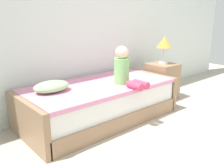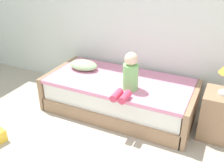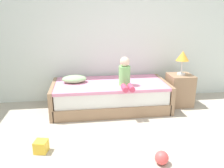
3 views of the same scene
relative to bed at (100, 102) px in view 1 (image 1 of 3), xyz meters
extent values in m
cube|color=silver|center=(0.42, 0.60, 1.20)|extent=(7.20, 0.10, 2.90)
cube|color=#997556|center=(0.00, 0.00, -0.15)|extent=(2.00, 1.00, 0.20)
cube|color=white|center=(0.00, 0.00, 0.08)|extent=(1.94, 0.94, 0.25)
cube|color=pink|center=(0.00, 0.00, 0.23)|extent=(1.98, 0.98, 0.05)
cube|color=#997556|center=(-1.02, 0.00, 0.00)|extent=(0.07, 1.00, 0.50)
cube|color=#997556|center=(1.02, 0.00, 0.00)|extent=(0.07, 1.00, 0.50)
cube|color=#997556|center=(1.35, 0.00, 0.05)|extent=(0.44, 0.44, 0.60)
cylinder|color=silver|center=(1.35, 0.00, 0.37)|extent=(0.15, 0.15, 0.03)
cylinder|color=silver|center=(1.35, 0.00, 0.50)|extent=(0.02, 0.02, 0.24)
cone|color=#F29E33|center=(1.35, 0.00, 0.71)|extent=(0.24, 0.24, 0.18)
cylinder|color=#7FC672|center=(0.23, -0.18, 0.42)|extent=(0.20, 0.20, 0.34)
sphere|color=beige|center=(0.23, -0.18, 0.67)|extent=(0.17, 0.17, 0.17)
cylinder|color=#D83F60|center=(0.17, -0.48, 0.30)|extent=(0.09, 0.22, 0.09)
cylinder|color=#D83F60|center=(0.28, -0.48, 0.30)|extent=(0.09, 0.22, 0.09)
ellipsoid|color=#99CC8C|center=(-0.65, 0.10, 0.32)|extent=(0.44, 0.30, 0.13)
camera|label=1|loc=(-1.92, -2.45, 1.12)|focal=39.00mm
camera|label=2|loc=(1.31, -2.97, 1.87)|focal=41.77mm
camera|label=3|loc=(-0.50, -3.90, 1.44)|focal=36.14mm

